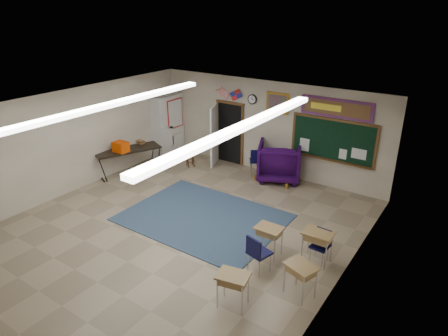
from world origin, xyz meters
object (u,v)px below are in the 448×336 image
Objects in this scene: student_desk_front_left at (269,240)px; wooden_stool at (190,158)px; student_desk_front_right at (317,245)px; wingback_armchair at (279,161)px; folding_table at (129,160)px.

student_desk_front_left is 1.12× the size of wooden_stool.
student_desk_front_right reaches higher than student_desk_front_left.
wingback_armchair is at bearing 114.34° from student_desk_front_left.
folding_table is (-5.94, 1.45, 0.08)m from student_desk_front_left.
wooden_stool is (-5.67, 2.72, -0.10)m from student_desk_front_right.
folding_table is 3.49× the size of wooden_stool.
student_desk_front_right is 1.21× the size of wooden_stool.
student_desk_front_right is 0.35× the size of folding_table.
folding_table is at bearing 5.09° from wingback_armchair.
student_desk_front_left is at bearing 89.73° from wingback_armchair.
wingback_armchair is at bearing 126.99° from student_desk_front_right.
wingback_armchair reaches higher than folding_table.
wingback_armchair is 4.42m from student_desk_front_right.
wingback_armchair is 2.12× the size of wooden_stool.
folding_table reaches higher than wooden_stool.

